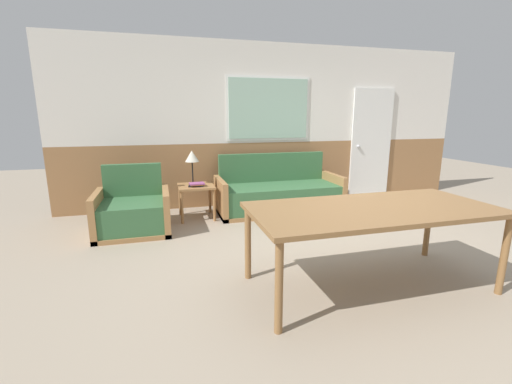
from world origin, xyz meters
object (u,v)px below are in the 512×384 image
(couch, at_px, (278,195))
(table_lamp, at_px, (192,158))
(armchair, at_px, (133,213))
(side_table, at_px, (196,191))
(dining_table, at_px, (373,214))

(couch, xyz_separation_m, table_lamp, (-1.36, 0.04, 0.64))
(armchair, height_order, side_table, armchair)
(couch, relative_size, dining_table, 0.92)
(side_table, relative_size, table_lamp, 1.03)
(side_table, xyz_separation_m, dining_table, (1.29, -2.56, 0.26))
(armchair, bearing_deg, side_table, 14.51)
(couch, distance_m, table_lamp, 1.50)
(dining_table, bearing_deg, side_table, 116.70)
(couch, xyz_separation_m, armchair, (-2.20, -0.45, -0.01))
(table_lamp, bearing_deg, couch, -1.88)
(table_lamp, bearing_deg, dining_table, -63.51)
(table_lamp, relative_size, dining_table, 0.24)
(dining_table, bearing_deg, armchair, 135.18)
(dining_table, bearing_deg, couch, 89.14)
(side_table, height_order, dining_table, dining_table)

